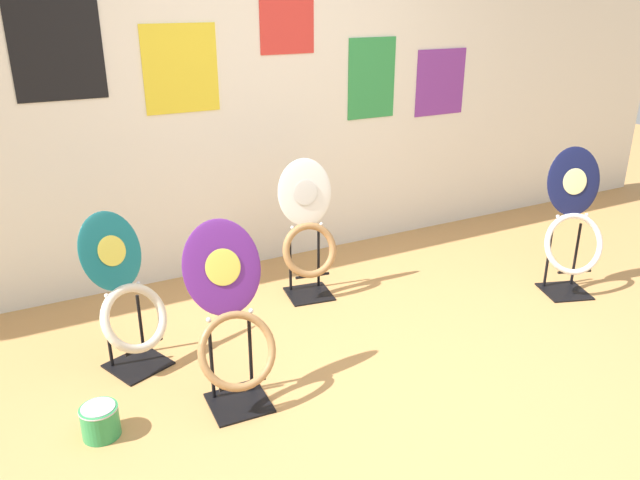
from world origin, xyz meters
The scene contains 7 objects.
ground_plane centered at (0.00, 0.00, 0.00)m, with size 14.00×14.00×0.00m, color #B7844C.
wall_back centered at (0.00, 1.95, 1.30)m, with size 8.00×0.07×2.60m.
toilet_seat_display_teal_sax centered at (-1.16, 0.97, 0.37)m, with size 0.45×0.44×0.83m.
toilet_seat_display_purple_note centered at (-0.79, 0.43, 0.43)m, with size 0.39×0.40×0.88m.
toilet_seat_display_white_plain centered at (0.04, 1.28, 0.44)m, with size 0.39×0.32×0.90m.
toilet_seat_display_navy_moon centered at (1.56, 0.52, 0.46)m, with size 0.44×0.38×0.96m.
paint_can centered at (-1.42, 0.45, 0.08)m, with size 0.17×0.17×0.15m.
Camera 1 is at (-1.63, -2.03, 1.86)m, focal length 35.00 mm.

